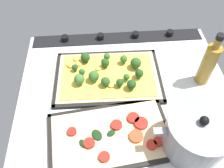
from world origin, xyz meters
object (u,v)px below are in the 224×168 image
(broccoli_pizza, at_px, (108,74))
(oil_bottle, at_px, (208,64))
(baking_tray_back, at_px, (110,136))
(veggie_pizza_back, at_px, (112,135))
(baking_tray_front, at_px, (108,77))
(cooking_pot, at_px, (196,135))

(broccoli_pizza, distance_m, oil_bottle, 0.35)
(baking_tray_back, relative_size, veggie_pizza_back, 1.07)
(baking_tray_front, bearing_deg, veggie_pizza_back, 89.12)
(baking_tray_back, height_order, oil_bottle, oil_bottle)
(oil_bottle, bearing_deg, baking_tray_back, 29.99)
(oil_bottle, bearing_deg, veggie_pizza_back, 30.48)
(veggie_pizza_back, xyz_separation_m, oil_bottle, (-0.34, -0.20, 0.07))
(baking_tray_front, relative_size, veggie_pizza_back, 1.07)
(broccoli_pizza, xyz_separation_m, cooking_pot, (-0.23, 0.28, 0.04))
(baking_tray_front, xyz_separation_m, baking_tray_back, (0.01, 0.24, 0.00))
(veggie_pizza_back, relative_size, oil_bottle, 1.74)
(baking_tray_back, xyz_separation_m, oil_bottle, (-0.35, -0.20, 0.08))
(veggie_pizza_back, height_order, cooking_pot, cooking_pot)
(baking_tray_front, distance_m, oil_bottle, 0.35)
(veggie_pizza_back, xyz_separation_m, cooking_pot, (-0.23, 0.04, 0.05))
(broccoli_pizza, xyz_separation_m, oil_bottle, (-0.34, 0.04, 0.07))
(veggie_pizza_back, distance_m, cooking_pot, 0.24)
(baking_tray_front, xyz_separation_m, veggie_pizza_back, (0.00, 0.24, 0.01))
(broccoli_pizza, bearing_deg, cooking_pot, 129.10)
(baking_tray_back, bearing_deg, veggie_pizza_back, 177.65)
(veggie_pizza_back, distance_m, oil_bottle, 0.40)
(broccoli_pizza, bearing_deg, baking_tray_front, 150.97)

